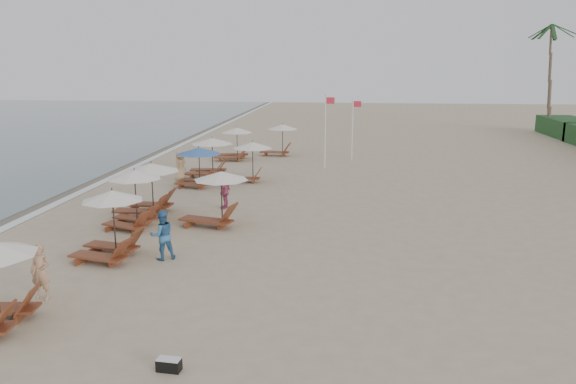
# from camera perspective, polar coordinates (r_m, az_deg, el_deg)

# --- Properties ---
(ground) EXTENTS (160.00, 160.00, 0.00)m
(ground) POSITION_cam_1_polar(r_m,az_deg,el_deg) (18.05, -2.19, -8.12)
(ground) COLOR tan
(ground) RESTS_ON ground
(wet_sand_band) EXTENTS (3.20, 140.00, 0.01)m
(wet_sand_band) POSITION_cam_1_polar(r_m,az_deg,el_deg) (31.30, -22.50, -0.05)
(wet_sand_band) COLOR #6B5E4C
(wet_sand_band) RESTS_ON ground
(foam_line) EXTENTS (0.50, 140.00, 0.02)m
(foam_line) POSITION_cam_1_polar(r_m,az_deg,el_deg) (30.69, -20.37, -0.09)
(foam_line) COLOR white
(foam_line) RESTS_ON ground
(lounger_station_1) EXTENTS (2.50, 2.20, 2.38)m
(lounger_station_1) POSITION_cam_1_polar(r_m,az_deg,el_deg) (19.86, -17.78, -3.44)
(lounger_station_1) COLOR brown
(lounger_station_1) RESTS_ON ground
(lounger_station_2) EXTENTS (2.42, 2.23, 2.37)m
(lounger_station_2) POSITION_cam_1_polar(r_m,az_deg,el_deg) (23.32, -15.57, -0.64)
(lounger_station_2) COLOR brown
(lounger_station_2) RESTS_ON ground
(lounger_station_3) EXTENTS (2.83, 2.45, 2.27)m
(lounger_station_3) POSITION_cam_1_polar(r_m,az_deg,el_deg) (25.31, -14.11, 0.25)
(lounger_station_3) COLOR brown
(lounger_station_3) RESTS_ON ground
(lounger_station_4) EXTENTS (2.55, 2.44, 2.11)m
(lounger_station_4) POSITION_cam_1_polar(r_m,az_deg,el_deg) (30.52, -9.25, 2.80)
(lounger_station_4) COLOR brown
(lounger_station_4) RESTS_ON ground
(lounger_station_5) EXTENTS (2.83, 2.45, 2.27)m
(lounger_station_5) POSITION_cam_1_polar(r_m,az_deg,el_deg) (33.20, -8.07, 3.47)
(lounger_station_5) COLOR brown
(lounger_station_5) RESTS_ON ground
(lounger_station_6) EXTENTS (2.69, 2.27, 2.22)m
(lounger_station_6) POSITION_cam_1_polar(r_m,az_deg,el_deg) (38.88, -5.57, 4.74)
(lounger_station_6) COLOR brown
(lounger_station_6) RESTS_ON ground
(inland_station_0) EXTENTS (2.91, 2.24, 2.22)m
(inland_station_0) POSITION_cam_1_polar(r_m,az_deg,el_deg) (22.90, -7.54, -0.36)
(inland_station_0) COLOR brown
(inland_station_0) RESTS_ON ground
(inland_station_1) EXTENTS (2.57, 2.24, 2.22)m
(inland_station_1) POSITION_cam_1_polar(r_m,az_deg,el_deg) (31.38, -3.93, 3.64)
(inland_station_1) COLOR brown
(inland_station_1) RESTS_ON ground
(inland_station_2) EXTENTS (2.78, 2.24, 2.22)m
(inland_station_2) POSITION_cam_1_polar(r_m,az_deg,el_deg) (40.49, -0.93, 5.55)
(inland_station_2) COLOR brown
(inland_station_2) RESTS_ON ground
(beachgoer_near) EXTENTS (0.60, 0.41, 1.60)m
(beachgoer_near) POSITION_cam_1_polar(r_m,az_deg,el_deg) (17.27, -23.73, -7.40)
(beachgoer_near) COLOR tan
(beachgoer_near) RESTS_ON ground
(beachgoer_mid_a) EXTENTS (1.04, 0.98, 1.70)m
(beachgoer_mid_a) POSITION_cam_1_polar(r_m,az_deg,el_deg) (19.41, -12.58, -4.26)
(beachgoer_mid_a) COLOR #306390
(beachgoer_mid_a) RESTS_ON ground
(beachgoer_far_a) EXTENTS (0.55, 0.97, 1.56)m
(beachgoer_far_a) POSITION_cam_1_polar(r_m,az_deg,el_deg) (25.78, -6.40, 0.05)
(beachgoer_far_a) COLOR #AC4466
(beachgoer_far_a) RESTS_ON ground
(beachgoer_far_b) EXTENTS (0.75, 0.96, 1.75)m
(beachgoer_far_b) POSITION_cam_1_polar(r_m,az_deg,el_deg) (32.11, -10.84, 2.60)
(beachgoer_far_b) COLOR tan
(beachgoer_far_b) RESTS_ON ground
(duffel_bag) EXTENTS (0.54, 0.30, 0.29)m
(duffel_bag) POSITION_cam_1_polar(r_m,az_deg,el_deg) (12.92, -11.94, -16.68)
(duffel_bag) COLOR black
(duffel_bag) RESTS_ON ground
(flag_pole_near) EXTENTS (0.60, 0.08, 4.64)m
(flag_pole_near) POSITION_cam_1_polar(r_m,az_deg,el_deg) (35.44, 3.84, 6.51)
(flag_pole_near) COLOR silver
(flag_pole_near) RESTS_ON ground
(flag_pole_far) EXTENTS (0.60, 0.08, 4.21)m
(flag_pole_far) POSITION_cam_1_polar(r_m,az_deg,el_deg) (38.65, 6.58, 6.65)
(flag_pole_far) COLOR silver
(flag_pole_far) RESTS_ON ground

